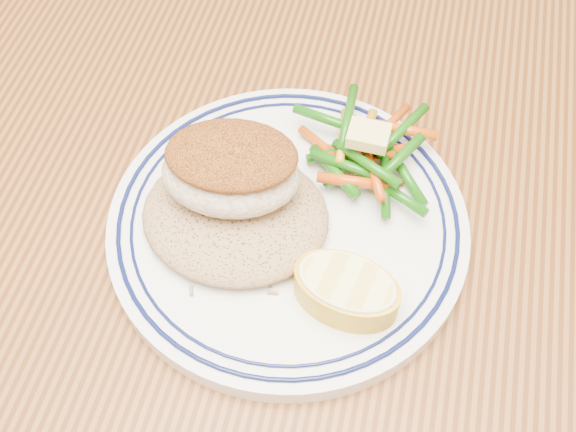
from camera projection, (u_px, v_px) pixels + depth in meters
The scene contains 7 objects.
dining_table at pixel (292, 258), 0.60m from camera, with size 1.50×0.90×0.75m.
plate at pixel (288, 225), 0.49m from camera, with size 0.24×0.24×0.02m.
rice_pilaf at pixel (235, 213), 0.47m from camera, with size 0.12×0.11×0.02m, color olive.
fish_fillet at pixel (231, 169), 0.46m from camera, with size 0.10×0.08×0.05m.
vegetable_pile at pixel (366, 155), 0.50m from camera, with size 0.11×0.10×0.03m.
butter_pat at pixel (369, 136), 0.48m from camera, with size 0.03×0.02×0.01m, color #F2D976.
lemon_wedge at pixel (346, 289), 0.44m from camera, with size 0.07×0.07×0.03m.
Camera 1 is at (0.07, -0.30, 1.17)m, focal length 45.00 mm.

